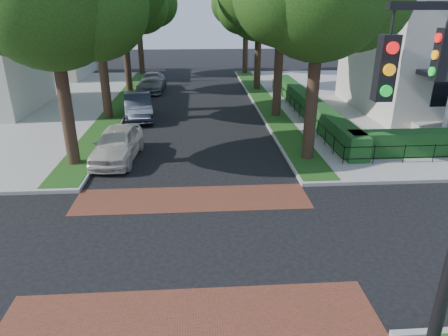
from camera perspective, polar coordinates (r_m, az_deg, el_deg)
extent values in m
plane|color=black|center=(12.76, -4.61, -10.87)|extent=(120.00, 120.00, 0.00)
cube|color=gray|center=(36.02, 28.82, 8.53)|extent=(30.00, 30.00, 0.15)
cube|color=brown|center=(15.54, -4.52, -4.40)|extent=(9.00, 2.20, 0.01)
cube|color=brown|center=(10.22, -4.75, -20.69)|extent=(9.00, 2.20, 0.01)
cube|color=#1C3E11|center=(30.98, 5.83, 9.47)|extent=(1.60, 29.80, 0.02)
cube|color=#1C3E11|center=(31.08, -14.47, 8.93)|extent=(1.60, 29.80, 0.02)
cylinder|color=black|center=(18.70, 12.67, 12.09)|extent=(0.56, 0.56, 7.35)
cylinder|color=black|center=(26.38, 7.86, 15.63)|extent=(0.56, 0.56, 7.70)
cylinder|color=black|center=(35.25, 4.88, 16.52)|extent=(0.56, 0.56, 6.65)
sphere|color=#17360E|center=(35.08, 5.08, 22.24)|extent=(5.80, 5.80, 5.80)
sphere|color=#17360E|center=(35.65, 7.70, 21.49)|extent=(4.35, 4.35, 4.35)
sphere|color=#17360E|center=(34.69, 2.56, 21.80)|extent=(4.06, 4.06, 4.06)
cylinder|color=black|center=(44.12, 3.10, 17.93)|extent=(0.56, 0.56, 7.00)
sphere|color=#17360E|center=(44.00, 3.21, 22.74)|extent=(6.00, 6.00, 6.00)
sphere|color=#17360E|center=(44.52, 5.42, 22.16)|extent=(4.50, 4.50, 4.50)
sphere|color=#17360E|center=(43.65, 1.12, 22.38)|extent=(4.20, 4.20, 4.20)
cylinder|color=black|center=(18.90, -22.01, 10.60)|extent=(0.56, 0.56, 7.00)
sphere|color=#17360E|center=(18.46, -18.07, 21.24)|extent=(4.50, 4.50, 4.50)
sphere|color=#17360E|center=(18.95, -28.34, 20.10)|extent=(4.20, 4.20, 4.20)
cylinder|color=black|center=(26.48, -17.07, 15.30)|extent=(0.56, 0.56, 8.05)
cylinder|color=black|center=(35.33, -13.81, 16.17)|extent=(0.56, 0.56, 6.86)
sphere|color=#17360E|center=(35.17, -14.39, 22.04)|extent=(5.60, 5.60, 5.60)
sphere|color=#17360E|center=(35.25, -11.59, 21.61)|extent=(4.20, 4.20, 4.20)
sphere|color=#17360E|center=(35.23, -16.80, 21.32)|extent=(3.92, 3.92, 3.92)
cylinder|color=black|center=(44.19, -11.93, 17.61)|extent=(0.56, 0.56, 7.14)
sphere|color=#17360E|center=(44.18, -9.88, 22.14)|extent=(4.65, 4.65, 4.65)
sphere|color=#17360E|center=(44.10, -14.49, 21.93)|extent=(4.34, 4.34, 4.34)
cube|color=#19491C|center=(27.45, 12.06, 8.70)|extent=(1.00, 18.00, 1.20)
cylinder|color=white|center=(23.99, 29.38, 7.49)|extent=(0.24, 0.24, 3.00)
cube|color=beige|center=(45.66, -25.07, 15.82)|extent=(9.00, 8.00, 6.50)
cube|color=black|center=(6.81, 22.08, 13.02)|extent=(0.28, 0.22, 1.00)
cylinder|color=red|center=(6.66, 22.96, 15.52)|extent=(0.18, 0.05, 0.18)
cylinder|color=orange|center=(6.69, 22.55, 12.82)|extent=(0.18, 0.05, 0.18)
cylinder|color=#0CB226|center=(6.74, 22.15, 10.16)|extent=(0.18, 0.05, 0.18)
cube|color=black|center=(9.20, 28.62, 14.00)|extent=(0.22, 0.28, 1.00)
cylinder|color=red|center=(9.10, 28.28, 16.06)|extent=(0.05, 0.18, 0.18)
cylinder|color=orange|center=(9.13, 27.91, 14.08)|extent=(0.05, 0.18, 0.18)
cylinder|color=#0CB226|center=(9.17, 27.55, 12.13)|extent=(0.05, 0.18, 0.18)
imported|color=silver|center=(19.79, -15.01, 3.35)|extent=(2.20, 4.81, 1.60)
imported|color=#222833|center=(26.98, -12.17, 8.58)|extent=(2.48, 5.08, 1.60)
imported|color=slate|center=(35.86, -10.24, 11.96)|extent=(2.32, 5.30, 1.52)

